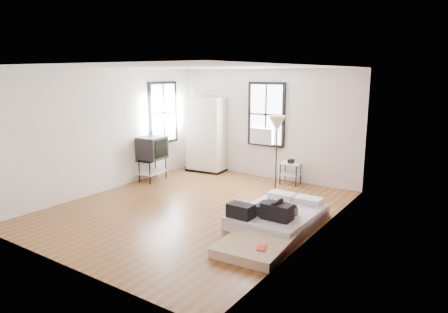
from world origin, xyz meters
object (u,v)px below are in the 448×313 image
Objects in this scene: wardrobe at (206,135)px; floor_lamp at (277,127)px; mattress_bare at (267,231)px; tv_stand at (152,149)px; mattress_main at (277,215)px; side_table at (291,168)px.

floor_lamp is (2.62, -0.94, 0.51)m from wardrobe.
mattress_bare is 1.72× the size of tv_stand.
mattress_main is 1.59× the size of tv_stand.
mattress_main is 0.76m from mattress_bare.
mattress_bare is 3.10× the size of side_table.
mattress_bare is 4.90m from wardrobe.
floor_lamp is 3.29m from tv_stand.
side_table is at bearing 95.48° from floor_lamp.
mattress_bare is at bearing -47.38° from wardrobe.
wardrobe is 2.59m from side_table.
mattress_bare is 0.95× the size of wardrobe.
wardrobe is at bearing 133.90° from mattress_bare.
mattress_main is 4.31m from wardrobe.
floor_lamp is (-0.98, 2.27, 1.41)m from mattress_bare.
tv_stand is (-3.05, -1.64, 0.39)m from side_table.
wardrobe reaches higher than floor_lamp.
tv_stand reaches higher than side_table.
mattress_main is at bearing 98.55° from mattress_bare.
wardrobe is 1.15× the size of floor_lamp.
side_table is at bearing 103.83° from mattress_bare.
tv_stand is at bearing -151.76° from side_table.
side_table is (-1.08, 3.27, 0.29)m from mattress_bare.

